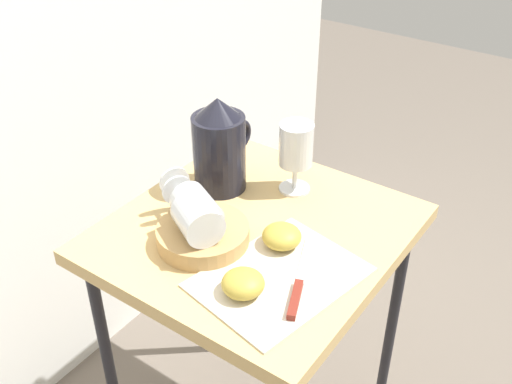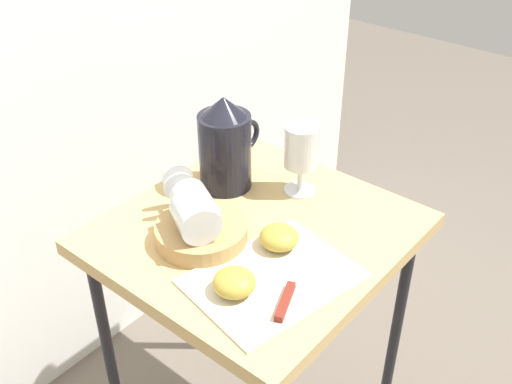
{
  "view_description": "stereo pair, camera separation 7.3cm",
  "coord_description": "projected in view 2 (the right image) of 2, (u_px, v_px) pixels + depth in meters",
  "views": [
    {
      "loc": [
        -0.75,
        -0.53,
        1.37
      ],
      "look_at": [
        0.0,
        0.0,
        0.76
      ],
      "focal_mm": 42.75,
      "sensor_mm": 36.0,
      "label": 1
    },
    {
      "loc": [
        -0.71,
        -0.59,
        1.37
      ],
      "look_at": [
        0.0,
        0.0,
        0.76
      ],
      "focal_mm": 42.75,
      "sensor_mm": 36.0,
      "label": 2
    }
  ],
  "objects": [
    {
      "name": "curtain_drape",
      "position": [
        55.0,
        41.0,
        1.33
      ],
      "size": [
        2.4,
        0.03,
        1.82
      ],
      "primitive_type": "cube",
      "color": "white",
      "rests_on": "ground_plane"
    },
    {
      "name": "table",
      "position": [
        256.0,
        254.0,
        1.19
      ],
      "size": [
        0.54,
        0.51,
        0.68
      ],
      "color": "tan",
      "rests_on": "ground_plane"
    },
    {
      "name": "linen_napkin",
      "position": [
        273.0,
        278.0,
        1.03
      ],
      "size": [
        0.31,
        0.25,
        0.0
      ],
      "primitive_type": "cube",
      "rotation": [
        0.0,
        0.0,
        -0.19
      ],
      "color": "beige",
      "rests_on": "table"
    },
    {
      "name": "basket_tray",
      "position": [
        201.0,
        232.0,
        1.11
      ],
      "size": [
        0.17,
        0.17,
        0.03
      ],
      "primitive_type": "cylinder",
      "color": "tan",
      "rests_on": "table"
    },
    {
      "name": "pitcher",
      "position": [
        225.0,
        150.0,
        1.23
      ],
      "size": [
        0.16,
        0.11,
        0.2
      ],
      "color": "black",
      "rests_on": "table"
    },
    {
      "name": "wine_glass_upright",
      "position": [
        301.0,
        150.0,
        1.2
      ],
      "size": [
        0.07,
        0.07,
        0.15
      ],
      "color": "silver",
      "rests_on": "table"
    },
    {
      "name": "wine_glass_tipped_near",
      "position": [
        194.0,
        215.0,
        1.06
      ],
      "size": [
        0.13,
        0.16,
        0.07
      ],
      "color": "silver",
      "rests_on": "basket_tray"
    },
    {
      "name": "wine_glass_tipped_far",
      "position": [
        194.0,
        206.0,
        1.09
      ],
      "size": [
        0.13,
        0.16,
        0.07
      ],
      "color": "silver",
      "rests_on": "basket_tray"
    },
    {
      "name": "apple_half_left",
      "position": [
        234.0,
        282.0,
        0.99
      ],
      "size": [
        0.07,
        0.07,
        0.04
      ],
      "primitive_type": "ellipsoid",
      "color": "#B29938",
      "rests_on": "linen_napkin"
    },
    {
      "name": "apple_half_right",
      "position": [
        279.0,
        237.0,
        1.09
      ],
      "size": [
        0.07,
        0.07,
        0.04
      ],
      "primitive_type": "ellipsoid",
      "color": "#B29938",
      "rests_on": "linen_napkin"
    },
    {
      "name": "knife",
      "position": [
        290.0,
        289.0,
        1.0
      ],
      "size": [
        0.2,
        0.09,
        0.01
      ],
      "color": "silver",
      "rests_on": "linen_napkin"
    }
  ]
}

